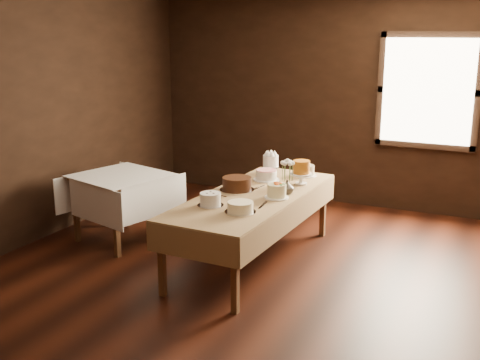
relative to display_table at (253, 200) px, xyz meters
The scene contains 21 objects.
floor 0.84m from the display_table, 90.54° to the right, with size 5.00×6.00×0.01m, color black.
wall_back 2.61m from the display_table, 90.11° to the left, with size 5.00×0.02×2.80m, color black.
wall_left 2.65m from the display_table, 168.81° to the right, with size 0.02×6.00×2.80m, color black.
window 2.92m from the display_table, 62.08° to the left, with size 1.10×0.05×1.30m, color #FFEABF.
display_table is the anchor object (origin of this frame).
side_table 1.61m from the display_table, behind, with size 1.13×1.13×0.77m.
cake_meringue 0.92m from the display_table, 101.18° to the left, with size 0.22×0.22×0.23m.
cake_speckled 1.00m from the display_table, 77.23° to the left, with size 0.27×0.27×0.12m.
cake_lattice 0.62m from the display_table, 99.91° to the left, with size 0.31×0.31×0.11m.
cake_caramel 0.68m from the display_table, 62.43° to the left, with size 0.24×0.24×0.28m.
cake_chocolate 0.26m from the display_table, 161.59° to the left, with size 0.36×0.36×0.14m.
cake_flowers 0.29m from the display_table, ahead, with size 0.24×0.24×0.14m.
cake_swirl 0.58m from the display_table, 110.43° to the right, with size 0.25×0.25×0.13m.
cake_cream 0.63m from the display_table, 76.55° to the right, with size 0.29×0.29×0.10m.
cake_server_a 0.35m from the display_table, 78.62° to the right, with size 0.24×0.03×0.01m, color silver.
cake_server_b 0.43m from the display_table, 55.09° to the right, with size 0.24×0.03×0.01m, color silver.
cake_server_c 0.31m from the display_table, 98.25° to the left, with size 0.24×0.03×0.01m, color silver.
cake_server_d 0.38m from the display_table, 51.21° to the left, with size 0.24×0.03×0.01m, color silver.
cake_server_e 0.33m from the display_table, 145.61° to the right, with size 0.24×0.03×0.01m, color silver.
flower_vase 0.37m from the display_table, 29.09° to the left, with size 0.14×0.14×0.14m, color #2D2823.
flower_bouquet 0.47m from the display_table, 29.09° to the left, with size 0.14×0.14×0.20m, color white, non-canonical shape.
Camera 1 is at (2.34, -4.73, 2.36)m, focal length 43.97 mm.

